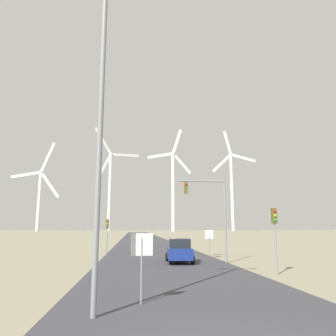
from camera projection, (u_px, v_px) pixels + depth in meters
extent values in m
cube|color=#38383D|center=(147.00, 244.00, 53.28)|extent=(10.00, 240.00, 0.01)
cylinder|color=gray|center=(101.00, 122.00, 11.01)|extent=(0.18, 0.18, 12.41)
cylinder|color=gray|center=(141.00, 271.00, 11.84)|extent=(0.07, 0.07, 2.31)
cube|color=white|center=(142.00, 244.00, 11.99)|extent=(0.81, 0.01, 0.81)
cube|color=red|center=(142.00, 244.00, 12.01)|extent=(0.76, 0.02, 0.76)
cylinder|color=gray|center=(209.00, 244.00, 31.19)|extent=(0.07, 0.07, 2.25)
cube|color=white|center=(209.00, 234.00, 31.33)|extent=(0.81, 0.01, 0.81)
cube|color=red|center=(209.00, 234.00, 31.35)|extent=(0.76, 0.02, 0.76)
cylinder|color=gray|center=(107.00, 237.00, 32.06)|extent=(0.11, 0.11, 3.48)
cube|color=#4C511E|center=(107.00, 224.00, 32.29)|extent=(0.28, 0.24, 0.90)
sphere|color=red|center=(107.00, 221.00, 32.20)|extent=(0.16, 0.16, 0.16)
sphere|color=gold|center=(107.00, 224.00, 32.16)|extent=(0.16, 0.16, 0.16)
sphere|color=green|center=(107.00, 227.00, 32.11)|extent=(0.16, 0.16, 0.16)
cylinder|color=gray|center=(275.00, 241.00, 19.26)|extent=(0.11, 0.11, 3.83)
cube|color=#4C511E|center=(274.00, 216.00, 19.52)|extent=(0.28, 0.24, 0.90)
sphere|color=red|center=(275.00, 211.00, 19.43)|extent=(0.16, 0.16, 0.16)
sphere|color=gold|center=(275.00, 216.00, 19.39)|extent=(0.16, 0.16, 0.16)
sphere|color=green|center=(275.00, 220.00, 19.34)|extent=(0.16, 0.16, 0.16)
cylinder|color=gray|center=(225.00, 220.00, 25.83)|extent=(0.14, 0.14, 6.58)
cylinder|color=gray|center=(202.00, 181.00, 26.18)|extent=(3.67, 0.12, 0.12)
cube|color=#4C511E|center=(186.00, 188.00, 25.95)|extent=(0.28, 0.24, 0.90)
sphere|color=red|center=(186.00, 184.00, 25.87)|extent=(0.18, 0.18, 0.18)
cube|color=navy|center=(179.00, 253.00, 25.43)|extent=(2.08, 4.22, 0.80)
cube|color=#1E2328|center=(179.00, 243.00, 25.42)|extent=(1.70, 2.20, 0.70)
cylinder|color=black|center=(167.00, 257.00, 26.52)|extent=(0.22, 0.66, 0.66)
cylinder|color=black|center=(187.00, 257.00, 26.69)|extent=(0.22, 0.66, 0.66)
cylinder|color=black|center=(171.00, 260.00, 24.03)|extent=(0.22, 0.66, 0.66)
cylinder|color=black|center=(193.00, 260.00, 24.20)|extent=(0.22, 0.66, 0.66)
cylinder|color=silver|center=(39.00, 201.00, 210.02)|extent=(2.20, 2.20, 38.03)
sphere|color=silver|center=(41.00, 172.00, 213.40)|extent=(2.60, 2.60, 2.60)
cube|color=silver|center=(48.00, 157.00, 214.66)|extent=(9.21, 2.65, 19.50)
cube|color=silver|center=(26.00, 175.00, 214.51)|extent=(19.94, 5.20, 4.54)
cube|color=silver|center=(50.00, 185.00, 211.03)|extent=(13.62, 3.70, 17.16)
cylinder|color=silver|center=(110.00, 192.00, 226.63)|extent=(2.20, 2.20, 53.34)
sphere|color=silver|center=(111.00, 154.00, 231.37)|extent=(2.60, 2.60, 2.60)
cube|color=silver|center=(103.00, 141.00, 230.09)|extent=(12.04, 5.59, 18.34)
cube|color=silver|center=(104.00, 167.00, 227.23)|extent=(10.23, 4.80, 19.36)
cube|color=silver|center=(125.00, 155.00, 236.79)|extent=(19.32, 8.74, 3.00)
cylinder|color=silver|center=(173.00, 192.00, 204.31)|extent=(2.20, 2.20, 48.99)
sphere|color=silver|center=(173.00, 153.00, 208.67)|extent=(2.60, 2.60, 2.60)
cube|color=silver|center=(160.00, 156.00, 206.37)|extent=(16.11, 2.65, 5.19)
cube|color=silver|center=(182.00, 164.00, 208.87)|extent=(12.17, 2.12, 13.19)
cube|color=silver|center=(177.00, 141.00, 210.76)|extent=(6.66, 1.38, 15.96)
cylinder|color=silver|center=(232.00, 192.00, 233.96)|extent=(2.20, 2.20, 54.88)
sphere|color=silver|center=(231.00, 155.00, 238.84)|extent=(2.60, 2.60, 2.60)
cube|color=silver|center=(227.00, 142.00, 240.65)|extent=(5.76, 1.56, 17.44)
cube|color=silver|center=(222.00, 163.00, 238.26)|extent=(13.82, 3.09, 13.30)
cube|color=silver|center=(243.00, 158.00, 237.62)|extent=(17.06, 3.70, 6.76)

